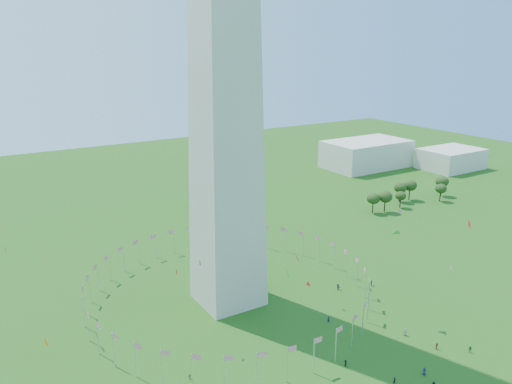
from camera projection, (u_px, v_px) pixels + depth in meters
flag_ring at (228, 286)px, 144.70m from camera, size 80.24×80.24×9.00m
gov_building_east_a at (366, 154)px, 300.92m from camera, size 50.00×30.00×16.00m
gov_building_east_b at (451, 159)px, 297.29m from camera, size 35.00×25.00×12.00m
crowd at (375, 375)px, 111.47m from camera, size 98.28×68.27×1.96m
kites_aloft at (305, 261)px, 122.60m from camera, size 107.54×70.09×35.68m
tree_line_east at (408, 194)px, 231.70m from camera, size 53.18×15.15×9.77m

